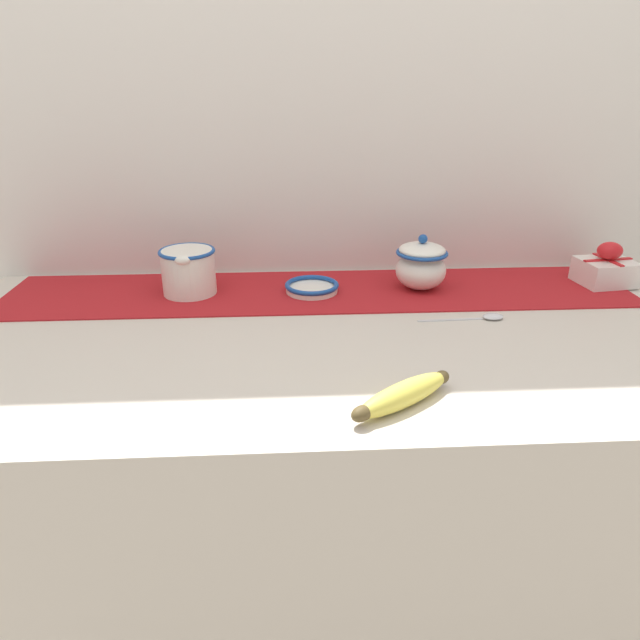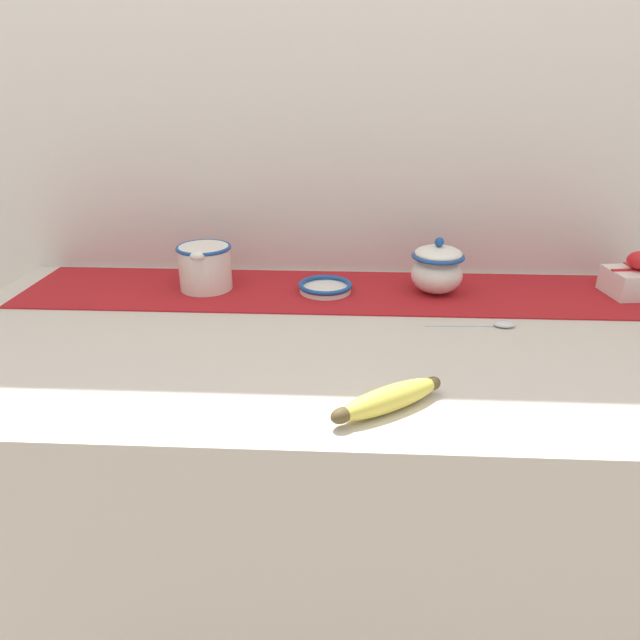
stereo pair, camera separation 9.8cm
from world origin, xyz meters
name	(u,v)px [view 1 (the left image)]	position (x,y,z in m)	size (l,w,h in m)	color
countertop	(325,525)	(0.00, 0.00, 0.46)	(1.47, 0.73, 0.91)	beige
back_wall	(315,148)	(0.00, 0.38, 1.20)	(2.27, 0.04, 2.40)	silver
table_runner	(319,291)	(0.00, 0.22, 0.92)	(1.35, 0.27, 0.00)	#A8191E
cream_pitcher	(188,270)	(-0.28, 0.22, 0.97)	(0.12, 0.14, 0.10)	white
sugar_bowl	(421,265)	(0.22, 0.22, 0.97)	(0.11, 0.11, 0.12)	white
small_dish	(312,287)	(-0.02, 0.21, 0.93)	(0.12, 0.12, 0.02)	white
banana	(403,395)	(0.09, -0.26, 0.93)	(0.17, 0.13, 0.04)	#DBCC4C
spoon	(488,317)	(0.32, 0.04, 0.92)	(0.17, 0.03, 0.01)	silver
gift_box	(606,269)	(0.65, 0.23, 0.95)	(0.13, 0.11, 0.10)	silver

